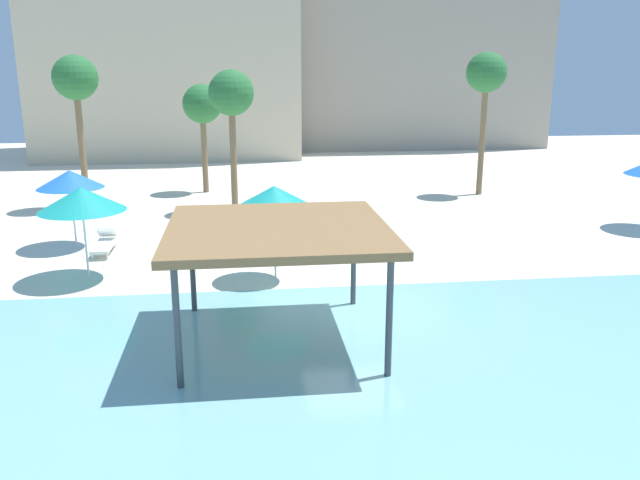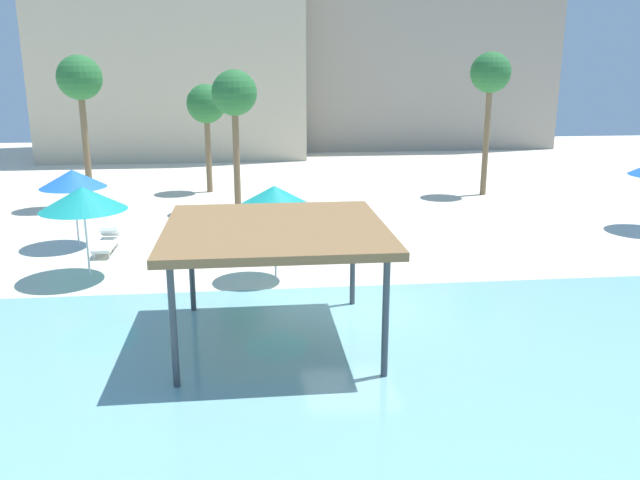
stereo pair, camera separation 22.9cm
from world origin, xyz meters
TOP-DOWN VIEW (x-y plane):
  - ground_plane at (0.00, 0.00)m, footprint 80.00×80.00m
  - lagoon_water at (0.00, -5.25)m, footprint 44.00×13.50m
  - shade_pavilion at (-2.02, -1.95)m, footprint 4.83×4.83m
  - beach_umbrella_teal_0 at (-7.39, 3.24)m, footprint 2.50×2.50m
  - beach_umbrella_blue_1 at (-8.61, 6.94)m, footprint 2.24×2.24m
  - beach_umbrella_teal_2 at (-1.87, 2.57)m, footprint 1.98×1.98m
  - lounge_chair_2 at (-7.47, 6.09)m, footprint 0.61×1.90m
  - palm_tree_0 at (-4.58, 16.67)m, footprint 1.90×1.90m
  - palm_tree_1 at (-9.66, 13.52)m, footprint 1.90×1.90m
  - palm_tree_2 at (8.81, 14.46)m, footprint 1.90×1.90m
  - palm_tree_3 at (-3.11, 12.04)m, footprint 1.90×1.90m
  - hotel_block_0 at (-7.49, 32.36)m, footprint 17.44×10.90m
  - hotel_block_1 at (8.85, 35.44)m, footprint 23.27×8.41m

SIDE VIEW (x-z plane):
  - ground_plane at x=0.00m, z-range 0.00..0.00m
  - lagoon_water at x=0.00m, z-range 0.00..0.04m
  - lounge_chair_2 at x=-7.47m, z-range -0.04..0.70m
  - beach_umbrella_blue_1 at x=-8.61m, z-range 1.04..3.74m
  - beach_umbrella_teal_0 at x=-7.39m, z-range 1.03..3.79m
  - beach_umbrella_teal_2 at x=-1.87m, z-range 1.12..3.92m
  - shade_pavilion at x=-2.02m, z-range 1.21..3.95m
  - palm_tree_0 at x=-4.58m, z-range 1.60..6.90m
  - palm_tree_3 at x=-3.11m, z-range 1.91..7.90m
  - palm_tree_1 at x=-9.66m, z-range 2.18..8.77m
  - palm_tree_2 at x=8.81m, z-range 2.26..9.04m
  - hotel_block_0 at x=-7.49m, z-range 0.00..20.72m
  - hotel_block_1 at x=8.85m, z-range 0.00..21.56m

